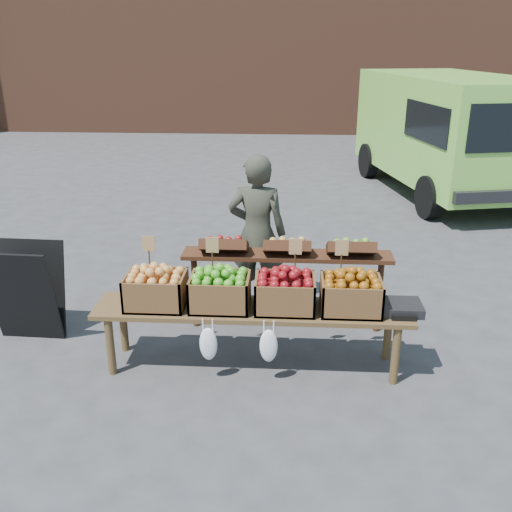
# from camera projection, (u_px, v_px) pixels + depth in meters

# --- Properties ---
(ground) EXTENTS (80.00, 80.00, 0.00)m
(ground) POSITION_uv_depth(u_px,v_px,m) (244.00, 366.00, 5.05)
(ground) COLOR #3F3F41
(delivery_van) EXTENTS (3.10, 5.07, 2.12)m
(delivery_van) POSITION_uv_depth(u_px,v_px,m) (448.00, 136.00, 10.32)
(delivery_van) COLOR #7BCC47
(delivery_van) RESTS_ON ground
(vendor) EXTENTS (0.64, 0.46, 1.66)m
(vendor) POSITION_uv_depth(u_px,v_px,m) (257.00, 233.00, 5.89)
(vendor) COLOR #333529
(vendor) RESTS_ON ground
(chalkboard_sign) EXTENTS (0.64, 0.37, 0.95)m
(chalkboard_sign) POSITION_uv_depth(u_px,v_px,m) (28.00, 292.00, 5.38)
(chalkboard_sign) COLOR black
(chalkboard_sign) RESTS_ON ground
(back_table) EXTENTS (2.10, 0.44, 1.04)m
(back_table) POSITION_uv_depth(u_px,v_px,m) (286.00, 280.00, 5.53)
(back_table) COLOR #3C2012
(back_table) RESTS_ON ground
(display_bench) EXTENTS (2.70, 0.56, 0.57)m
(display_bench) POSITION_uv_depth(u_px,v_px,m) (253.00, 337.00, 4.96)
(display_bench) COLOR #523C21
(display_bench) RESTS_ON ground
(crate_golden_apples) EXTENTS (0.50, 0.40, 0.28)m
(crate_golden_apples) POSITION_uv_depth(u_px,v_px,m) (156.00, 290.00, 4.85)
(crate_golden_apples) COLOR gold
(crate_golden_apples) RESTS_ON display_bench
(crate_russet_pears) EXTENTS (0.50, 0.40, 0.28)m
(crate_russet_pears) POSITION_uv_depth(u_px,v_px,m) (220.00, 292.00, 4.82)
(crate_russet_pears) COLOR #318217
(crate_russet_pears) RESTS_ON display_bench
(crate_red_apples) EXTENTS (0.50, 0.40, 0.28)m
(crate_red_apples) POSITION_uv_depth(u_px,v_px,m) (285.00, 293.00, 4.79)
(crate_red_apples) COLOR maroon
(crate_red_apples) RESTS_ON display_bench
(crate_green_apples) EXTENTS (0.50, 0.40, 0.28)m
(crate_green_apples) POSITION_uv_depth(u_px,v_px,m) (351.00, 295.00, 4.76)
(crate_green_apples) COLOR #925F0E
(crate_green_apples) RESTS_ON display_bench
(weighing_scale) EXTENTS (0.34, 0.30, 0.08)m
(weighing_scale) POSITION_uv_depth(u_px,v_px,m) (401.00, 307.00, 4.77)
(weighing_scale) COLOR black
(weighing_scale) RESTS_ON display_bench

